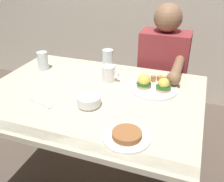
{
  "coord_description": "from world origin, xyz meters",
  "views": [
    {
      "loc": [
        0.53,
        -1.12,
        1.42
      ],
      "look_at": [
        0.13,
        0.0,
        0.78
      ],
      "focal_mm": 40.94,
      "sensor_mm": 36.0,
      "label": 1
    }
  ],
  "objects_px": {
    "dining_table": "(91,110)",
    "water_glass_far": "(43,62)",
    "fruit_bowl": "(89,101)",
    "water_glass_near": "(108,61)",
    "eggs_benedict_plate": "(153,86)",
    "side_plate": "(127,136)",
    "coffee_mug": "(109,73)",
    "diner_person": "(162,74)",
    "fork": "(42,104)"
  },
  "relations": [
    {
      "from": "fork",
      "to": "side_plate",
      "type": "bearing_deg",
      "value": -13.65
    },
    {
      "from": "coffee_mug",
      "to": "diner_person",
      "type": "bearing_deg",
      "value": 57.59
    },
    {
      "from": "fork",
      "to": "water_glass_near",
      "type": "height_order",
      "value": "water_glass_near"
    },
    {
      "from": "water_glass_near",
      "to": "water_glass_far",
      "type": "bearing_deg",
      "value": -161.15
    },
    {
      "from": "fruit_bowl",
      "to": "water_glass_near",
      "type": "height_order",
      "value": "water_glass_near"
    },
    {
      "from": "fruit_bowl",
      "to": "water_glass_far",
      "type": "xyz_separation_m",
      "value": [
        -0.48,
        0.33,
        0.02
      ]
    },
    {
      "from": "water_glass_far",
      "to": "water_glass_near",
      "type": "bearing_deg",
      "value": 18.85
    },
    {
      "from": "dining_table",
      "to": "water_glass_far",
      "type": "relative_size",
      "value": 10.06
    },
    {
      "from": "fruit_bowl",
      "to": "coffee_mug",
      "type": "xyz_separation_m",
      "value": [
        -0.01,
        0.31,
        0.02
      ]
    },
    {
      "from": "eggs_benedict_plate",
      "to": "fork",
      "type": "relative_size",
      "value": 1.75
    },
    {
      "from": "coffee_mug",
      "to": "side_plate",
      "type": "relative_size",
      "value": 0.56
    },
    {
      "from": "water_glass_near",
      "to": "water_glass_far",
      "type": "xyz_separation_m",
      "value": [
        -0.4,
        -0.14,
        -0.0
      ]
    },
    {
      "from": "dining_table",
      "to": "fork",
      "type": "bearing_deg",
      "value": -134.97
    },
    {
      "from": "water_glass_near",
      "to": "side_plate",
      "type": "relative_size",
      "value": 0.68
    },
    {
      "from": "coffee_mug",
      "to": "dining_table",
      "type": "bearing_deg",
      "value": -101.6
    },
    {
      "from": "water_glass_far",
      "to": "diner_person",
      "type": "relative_size",
      "value": 0.1
    },
    {
      "from": "coffee_mug",
      "to": "diner_person",
      "type": "xyz_separation_m",
      "value": [
        0.26,
        0.41,
        -0.14
      ]
    },
    {
      "from": "eggs_benedict_plate",
      "to": "fruit_bowl",
      "type": "relative_size",
      "value": 2.25
    },
    {
      "from": "side_plate",
      "to": "diner_person",
      "type": "height_order",
      "value": "diner_person"
    },
    {
      "from": "coffee_mug",
      "to": "fork",
      "type": "xyz_separation_m",
      "value": [
        -0.22,
        -0.38,
        -0.05
      ]
    },
    {
      "from": "side_plate",
      "to": "water_glass_near",
      "type": "bearing_deg",
      "value": 116.81
    },
    {
      "from": "coffee_mug",
      "to": "fork",
      "type": "relative_size",
      "value": 0.72
    },
    {
      "from": "coffee_mug",
      "to": "water_glass_near",
      "type": "distance_m",
      "value": 0.17
    },
    {
      "from": "dining_table",
      "to": "coffee_mug",
      "type": "xyz_separation_m",
      "value": [
        0.04,
        0.19,
        0.16
      ]
    },
    {
      "from": "fruit_bowl",
      "to": "water_glass_far",
      "type": "relative_size",
      "value": 1.01
    },
    {
      "from": "eggs_benedict_plate",
      "to": "diner_person",
      "type": "relative_size",
      "value": 0.24
    },
    {
      "from": "dining_table",
      "to": "water_glass_far",
      "type": "xyz_separation_m",
      "value": [
        -0.43,
        0.21,
        0.16
      ]
    },
    {
      "from": "diner_person",
      "to": "dining_table",
      "type": "bearing_deg",
      "value": -116.55
    },
    {
      "from": "fruit_bowl",
      "to": "water_glass_near",
      "type": "xyz_separation_m",
      "value": [
        -0.07,
        0.46,
        0.03
      ]
    },
    {
      "from": "dining_table",
      "to": "fork",
      "type": "relative_size",
      "value": 7.78
    },
    {
      "from": "coffee_mug",
      "to": "side_plate",
      "type": "distance_m",
      "value": 0.56
    },
    {
      "from": "coffee_mug",
      "to": "water_glass_far",
      "type": "bearing_deg",
      "value": 177.9
    },
    {
      "from": "coffee_mug",
      "to": "side_plate",
      "type": "bearing_deg",
      "value": -61.92
    },
    {
      "from": "coffee_mug",
      "to": "side_plate",
      "type": "height_order",
      "value": "coffee_mug"
    },
    {
      "from": "fork",
      "to": "water_glass_far",
      "type": "relative_size",
      "value": 1.29
    },
    {
      "from": "water_glass_far",
      "to": "eggs_benedict_plate",
      "type": "bearing_deg",
      "value": -3.39
    },
    {
      "from": "eggs_benedict_plate",
      "to": "water_glass_far",
      "type": "relative_size",
      "value": 2.26
    },
    {
      "from": "eggs_benedict_plate",
      "to": "water_glass_near",
      "type": "bearing_deg",
      "value": 151.87
    },
    {
      "from": "eggs_benedict_plate",
      "to": "fruit_bowl",
      "type": "distance_m",
      "value": 0.39
    },
    {
      "from": "dining_table",
      "to": "side_plate",
      "type": "distance_m",
      "value": 0.45
    },
    {
      "from": "fork",
      "to": "dining_table",
      "type": "bearing_deg",
      "value": 45.03
    },
    {
      "from": "eggs_benedict_plate",
      "to": "water_glass_far",
      "type": "height_order",
      "value": "water_glass_far"
    },
    {
      "from": "dining_table",
      "to": "fruit_bowl",
      "type": "relative_size",
      "value": 10.0
    },
    {
      "from": "water_glass_near",
      "to": "eggs_benedict_plate",
      "type": "bearing_deg",
      "value": -28.13
    },
    {
      "from": "dining_table",
      "to": "side_plate",
      "type": "relative_size",
      "value": 6.0
    },
    {
      "from": "dining_table",
      "to": "side_plate",
      "type": "xyz_separation_m",
      "value": [
        0.3,
        -0.3,
        0.12
      ]
    },
    {
      "from": "fork",
      "to": "eggs_benedict_plate",
      "type": "bearing_deg",
      "value": 34.79
    },
    {
      "from": "dining_table",
      "to": "water_glass_far",
      "type": "bearing_deg",
      "value": 154.4
    },
    {
      "from": "diner_person",
      "to": "fork",
      "type": "bearing_deg",
      "value": -121.71
    },
    {
      "from": "fork",
      "to": "diner_person",
      "type": "distance_m",
      "value": 0.93
    }
  ]
}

